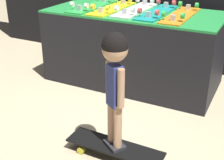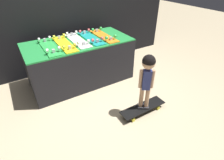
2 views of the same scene
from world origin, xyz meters
The scene contains 10 objects.
ground_plane centered at (0.00, 0.00, 0.00)m, with size 16.00×16.00×0.00m, color beige.
back_wall centered at (0.00, 1.19, 1.31)m, with size 4.77×0.10×2.62m.
display_rack centered at (0.00, 0.53, 0.39)m, with size 1.77×0.85×0.77m.
skateboard_green_on_rack centered at (-0.48, 0.51, 0.79)m, with size 0.20×0.78×0.09m.
skateboard_yellow_on_rack centered at (-0.24, 0.51, 0.79)m, with size 0.20×0.78×0.09m.
skateboard_white_on_rack centered at (0.00, 0.55, 0.79)m, with size 0.20×0.78×0.09m.
skateboard_teal_on_rack centered at (0.24, 0.54, 0.79)m, with size 0.20×0.78×0.09m.
skateboard_orange_on_rack centered at (0.48, 0.52, 0.79)m, with size 0.20×0.78×0.09m.
skateboard_on_floor centered at (0.42, -0.74, 0.07)m, with size 0.71×0.19×0.09m.
child centered at (0.42, -0.74, 0.68)m, with size 0.19×0.17×0.84m.
Camera 2 is at (-0.97, -2.15, 1.83)m, focal length 28.00 mm.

